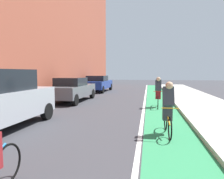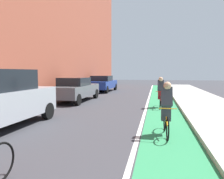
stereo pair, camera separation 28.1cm
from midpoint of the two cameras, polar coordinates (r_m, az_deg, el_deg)
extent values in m
plane|color=#38383D|center=(10.56, -1.17, -5.55)|extent=(80.65, 80.65, 0.00)
cube|color=#2D8451|center=(12.28, 14.23, -4.24)|extent=(1.60, 36.66, 0.00)
cube|color=white|center=(12.28, 10.02, -4.16)|extent=(0.12, 36.66, 0.00)
cube|color=#A8A59E|center=(12.61, 25.26, -4.00)|extent=(3.21, 36.66, 0.14)
cylinder|color=black|center=(9.77, -24.53, -4.87)|extent=(0.23, 0.66, 0.66)
cylinder|color=black|center=(8.87, -16.07, -5.57)|extent=(0.23, 0.66, 0.66)
cube|color=#595B60|center=(13.88, -9.18, -0.30)|extent=(1.87, 4.56, 0.70)
cube|color=black|center=(13.64, -9.57, 2.02)|extent=(1.61, 1.93, 0.55)
cylinder|color=black|center=(15.80, -9.60, -0.97)|extent=(0.23, 0.66, 0.66)
cylinder|color=black|center=(15.26, -3.90, -1.12)|extent=(0.23, 0.66, 0.66)
cylinder|color=black|center=(12.72, -15.48, -2.46)|extent=(0.23, 0.66, 0.66)
cylinder|color=black|center=(12.04, -8.59, -2.74)|extent=(0.23, 0.66, 0.66)
cube|color=navy|center=(20.55, -2.19, 1.39)|extent=(2.05, 4.71, 0.70)
cube|color=black|center=(20.30, -2.37, 2.97)|extent=(1.75, 2.00, 0.55)
cylinder|color=black|center=(22.52, -3.13, 0.79)|extent=(0.24, 0.67, 0.66)
cylinder|color=black|center=(22.08, 1.26, 0.71)|extent=(0.24, 0.67, 0.66)
cylinder|color=black|center=(19.14, -6.16, 0.06)|extent=(0.24, 0.67, 0.66)
cylinder|color=black|center=(18.63, -1.04, -0.04)|extent=(0.24, 0.67, 0.66)
torus|color=black|center=(4.22, -26.03, -17.23)|extent=(0.04, 0.69, 0.69)
torus|color=black|center=(6.12, 16.05, -10.17)|extent=(0.06, 0.67, 0.67)
torus|color=black|center=(7.14, 15.13, -8.01)|extent=(0.06, 0.67, 0.67)
cylinder|color=gold|center=(6.58, 15.60, -7.14)|extent=(0.07, 0.96, 0.33)
cylinder|color=gold|center=(6.74, 15.45, -6.16)|extent=(0.04, 0.12, 0.55)
cylinder|color=gold|center=(6.08, 16.09, -4.96)|extent=(0.48, 0.04, 0.02)
cube|color=#333842|center=(6.65, 15.53, -5.70)|extent=(0.29, 0.25, 0.56)
cube|color=#333842|center=(6.46, 15.74, -1.89)|extent=(0.33, 0.41, 0.60)
sphere|color=tan|center=(6.28, 15.95, 1.04)|extent=(0.22, 0.22, 0.22)
cube|color=tan|center=(6.58, 15.63, -1.59)|extent=(0.27, 0.28, 0.39)
torus|color=black|center=(11.01, 13.57, -3.42)|extent=(0.07, 0.70, 0.70)
torus|color=black|center=(12.05, 13.65, -2.72)|extent=(0.07, 0.70, 0.70)
cylinder|color=red|center=(11.51, 13.63, -1.97)|extent=(0.08, 0.96, 0.33)
cylinder|color=red|center=(11.68, 13.65, -1.48)|extent=(0.04, 0.12, 0.55)
cylinder|color=red|center=(11.03, 13.63, -0.53)|extent=(0.48, 0.05, 0.02)
cube|color=maroon|center=(11.59, 13.65, -1.17)|extent=(0.29, 0.25, 0.56)
cube|color=#333842|center=(11.43, 13.69, 1.06)|extent=(0.34, 0.41, 0.60)
sphere|color=tan|center=(11.26, 13.71, 2.73)|extent=(0.22, 0.22, 0.22)
camera|label=1|loc=(0.14, -89.00, 0.08)|focal=33.93mm
camera|label=2|loc=(0.14, 91.00, -0.08)|focal=33.93mm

